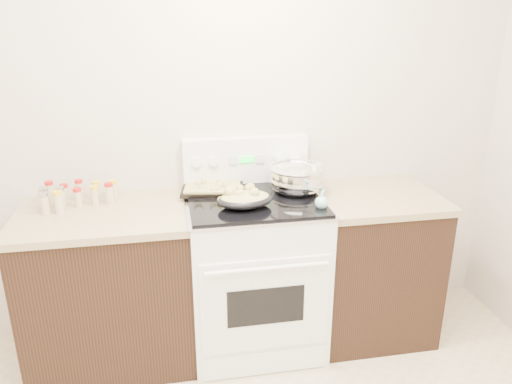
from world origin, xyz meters
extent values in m
cube|color=beige|center=(0.00, 1.77, 1.35)|extent=(4.00, 0.05, 2.70)
cube|color=black|center=(-0.48, 1.43, 0.44)|extent=(0.90, 0.64, 0.88)
cube|color=brown|center=(-0.48, 1.43, 0.90)|extent=(0.93, 0.67, 0.04)
cube|color=black|center=(1.08, 1.43, 0.44)|extent=(0.70, 0.64, 0.88)
cube|color=brown|center=(1.08, 1.43, 0.90)|extent=(0.73, 0.67, 0.04)
cube|color=white|center=(0.35, 1.42, 0.46)|extent=(0.76, 0.66, 0.92)
cube|color=white|center=(0.35, 1.08, 0.45)|extent=(0.70, 0.01, 0.55)
cube|color=black|center=(0.35, 1.08, 0.46)|extent=(0.42, 0.01, 0.22)
cylinder|color=white|center=(0.35, 1.04, 0.70)|extent=(0.65, 0.02, 0.02)
cube|color=white|center=(0.35, 1.09, 0.08)|extent=(0.70, 0.01, 0.14)
cube|color=silver|center=(0.35, 1.42, 0.93)|extent=(0.78, 0.68, 0.01)
cube|color=black|center=(0.35, 1.42, 0.94)|extent=(0.74, 0.64, 0.01)
cube|color=white|center=(0.35, 1.72, 1.08)|extent=(0.76, 0.07, 0.28)
cylinder|color=white|center=(0.05, 1.67, 1.10)|extent=(0.06, 0.02, 0.06)
cylinder|color=white|center=(0.15, 1.67, 1.10)|extent=(0.06, 0.02, 0.06)
cylinder|color=white|center=(0.55, 1.67, 1.10)|extent=(0.06, 0.02, 0.06)
cylinder|color=white|center=(0.65, 1.67, 1.10)|extent=(0.06, 0.02, 0.06)
cube|color=#19E533|center=(0.35, 1.67, 1.10)|extent=(0.09, 0.00, 0.04)
cube|color=silver|center=(0.27, 1.67, 1.10)|extent=(0.05, 0.00, 0.05)
cube|color=silver|center=(0.43, 1.67, 1.10)|extent=(0.05, 0.00, 0.05)
ellipsoid|color=silver|center=(0.61, 1.50, 1.01)|extent=(0.42, 0.42, 0.19)
cylinder|color=silver|center=(0.61, 1.50, 0.95)|extent=(0.18, 0.18, 0.01)
torus|color=silver|center=(0.61, 1.50, 1.09)|extent=(0.33, 0.33, 0.02)
cylinder|color=silver|center=(0.61, 1.50, 1.03)|extent=(0.31, 0.31, 0.11)
cylinder|color=olive|center=(0.61, 1.50, 1.07)|extent=(0.29, 0.29, 0.00)
cube|color=beige|center=(0.70, 1.45, 1.08)|extent=(0.04, 0.04, 0.02)
cube|color=beige|center=(0.64, 1.49, 1.08)|extent=(0.03, 0.03, 0.02)
cube|color=beige|center=(0.56, 1.41, 1.08)|extent=(0.03, 0.03, 0.02)
cube|color=beige|center=(0.68, 1.53, 1.08)|extent=(0.03, 0.03, 0.02)
cube|color=beige|center=(0.72, 1.51, 1.08)|extent=(0.04, 0.04, 0.03)
cube|color=beige|center=(0.52, 1.53, 1.08)|extent=(0.03, 0.03, 0.03)
cube|color=beige|center=(0.57, 1.45, 1.08)|extent=(0.03, 0.03, 0.03)
cube|color=beige|center=(0.69, 1.55, 1.08)|extent=(0.03, 0.03, 0.02)
cube|color=beige|center=(0.57, 1.47, 1.08)|extent=(0.03, 0.03, 0.02)
cube|color=beige|center=(0.63, 1.40, 1.08)|extent=(0.03, 0.03, 0.02)
cube|color=beige|center=(0.71, 1.51, 1.08)|extent=(0.03, 0.03, 0.02)
cube|color=beige|center=(0.69, 1.54, 1.08)|extent=(0.03, 0.03, 0.02)
ellipsoid|color=black|center=(0.28, 1.30, 0.98)|extent=(0.33, 0.25, 0.08)
ellipsoid|color=tan|center=(0.28, 1.30, 1.00)|extent=(0.29, 0.22, 0.06)
sphere|color=tan|center=(0.25, 1.29, 1.03)|extent=(0.04, 0.04, 0.04)
sphere|color=tan|center=(0.24, 1.29, 1.03)|extent=(0.04, 0.04, 0.04)
sphere|color=tan|center=(0.20, 1.33, 1.03)|extent=(0.06, 0.06, 0.06)
sphere|color=tan|center=(0.30, 1.36, 1.03)|extent=(0.04, 0.04, 0.04)
sphere|color=tan|center=(0.20, 1.31, 1.03)|extent=(0.05, 0.05, 0.05)
sphere|color=tan|center=(0.32, 1.28, 1.03)|extent=(0.05, 0.05, 0.05)
sphere|color=tan|center=(0.26, 1.37, 1.03)|extent=(0.04, 0.04, 0.04)
sphere|color=tan|center=(0.32, 1.36, 1.03)|extent=(0.05, 0.05, 0.05)
cube|color=black|center=(0.13, 1.58, 0.95)|extent=(0.39, 0.30, 0.02)
cube|color=tan|center=(0.13, 1.58, 0.97)|extent=(0.35, 0.26, 0.02)
sphere|color=tan|center=(0.21, 1.56, 0.98)|extent=(0.05, 0.05, 0.05)
sphere|color=tan|center=(0.13, 1.52, 0.98)|extent=(0.04, 0.04, 0.04)
sphere|color=tan|center=(0.06, 1.56, 0.98)|extent=(0.04, 0.04, 0.04)
sphere|color=tan|center=(0.08, 1.65, 0.98)|extent=(0.04, 0.04, 0.04)
sphere|color=tan|center=(0.05, 1.63, 0.98)|extent=(0.04, 0.04, 0.04)
sphere|color=tan|center=(0.14, 1.53, 0.98)|extent=(0.04, 0.04, 0.04)
sphere|color=tan|center=(0.18, 1.63, 0.98)|extent=(0.04, 0.04, 0.04)
sphere|color=tan|center=(0.19, 1.62, 0.98)|extent=(0.04, 0.04, 0.04)
sphere|color=tan|center=(0.17, 1.57, 0.98)|extent=(0.05, 0.05, 0.05)
sphere|color=tan|center=(0.19, 1.65, 0.98)|extent=(0.03, 0.03, 0.03)
cylinder|color=tan|center=(0.19, 1.50, 0.95)|extent=(0.09, 0.26, 0.01)
sphere|color=tan|center=(0.16, 1.39, 0.96)|extent=(0.04, 0.04, 0.04)
sphere|color=#8BC8CF|center=(0.68, 1.22, 0.97)|extent=(0.07, 0.07, 0.07)
cylinder|color=#8BC8CF|center=(0.72, 1.33, 0.99)|extent=(0.10, 0.22, 0.06)
cylinder|color=#BFB28C|center=(-0.78, 1.63, 0.97)|extent=(0.04, 0.04, 0.11)
cylinder|color=#B21414|center=(-0.78, 1.63, 1.03)|extent=(0.05, 0.05, 0.02)
cylinder|color=#BFB28C|center=(-0.70, 1.62, 0.96)|extent=(0.04, 0.04, 0.09)
cylinder|color=#B21414|center=(-0.70, 1.62, 1.02)|extent=(0.04, 0.04, 0.02)
cylinder|color=#BFB28C|center=(-0.62, 1.63, 0.97)|extent=(0.04, 0.04, 0.11)
cylinder|color=#B21414|center=(-0.62, 1.63, 1.03)|extent=(0.04, 0.04, 0.02)
cylinder|color=#BFB28C|center=(-0.53, 1.63, 0.97)|extent=(0.04, 0.04, 0.09)
cylinder|color=gold|center=(-0.53, 1.63, 1.02)|extent=(0.04, 0.04, 0.02)
cylinder|color=#BFB28C|center=(-0.43, 1.62, 0.97)|extent=(0.05, 0.05, 0.10)
cylinder|color=gold|center=(-0.43, 1.62, 1.02)|extent=(0.05, 0.05, 0.02)
cylinder|color=#BFB28C|center=(-0.79, 1.53, 0.97)|extent=(0.05, 0.05, 0.10)
cylinder|color=#B2B2B7|center=(-0.79, 1.53, 1.03)|extent=(0.05, 0.05, 0.02)
cylinder|color=#BFB28C|center=(-0.70, 1.53, 0.97)|extent=(0.04, 0.04, 0.10)
cylinder|color=#B2B2B7|center=(-0.70, 1.53, 1.03)|extent=(0.04, 0.04, 0.02)
cylinder|color=#BFB28C|center=(-0.62, 1.53, 0.96)|extent=(0.04, 0.04, 0.09)
cylinder|color=#B21414|center=(-0.62, 1.53, 1.02)|extent=(0.04, 0.04, 0.02)
cylinder|color=#BFB28C|center=(-0.53, 1.54, 0.97)|extent=(0.04, 0.04, 0.09)
cylinder|color=gold|center=(-0.53, 1.54, 1.02)|extent=(0.04, 0.04, 0.02)
cylinder|color=#BFB28C|center=(-0.45, 1.54, 0.97)|extent=(0.04, 0.04, 0.10)
cylinder|color=#B21414|center=(-0.45, 1.54, 1.03)|extent=(0.05, 0.05, 0.02)
cylinder|color=#BFB28C|center=(-0.77, 1.45, 0.97)|extent=(0.05, 0.05, 0.10)
cylinder|color=#B2B2B7|center=(-0.77, 1.45, 1.03)|extent=(0.05, 0.05, 0.02)
cylinder|color=#BFB28C|center=(-0.70, 1.45, 0.97)|extent=(0.05, 0.05, 0.10)
cylinder|color=gold|center=(-0.70, 1.45, 1.03)|extent=(0.05, 0.05, 0.02)
camera|label=1|loc=(-0.12, -1.16, 1.94)|focal=35.00mm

